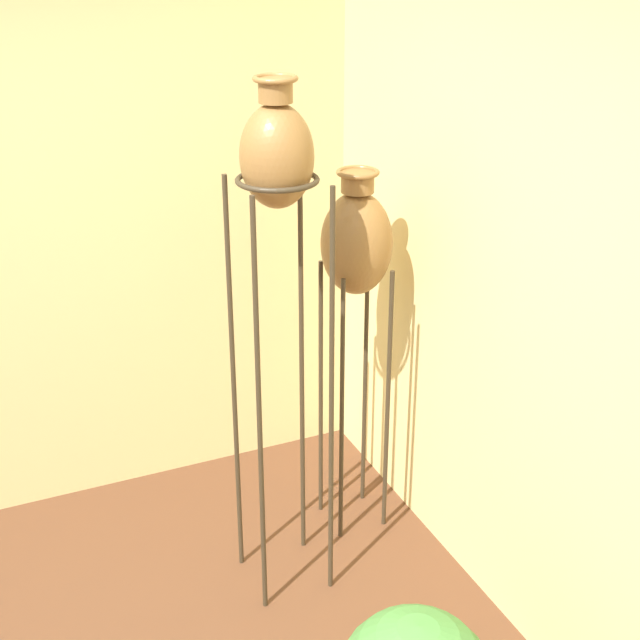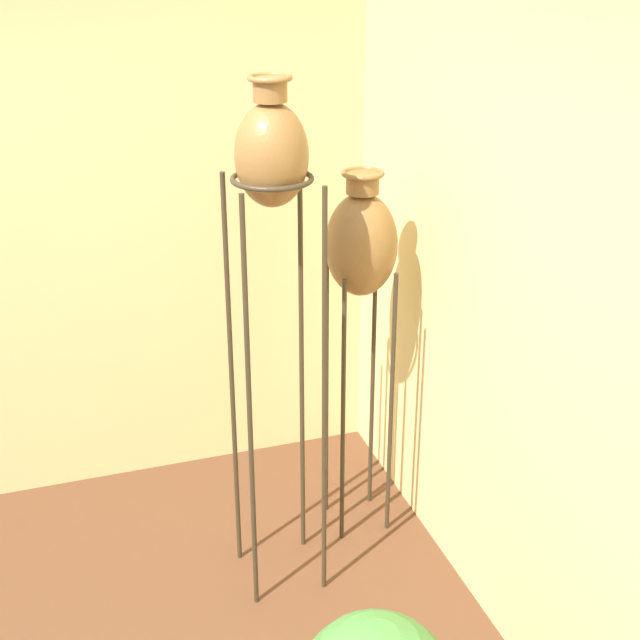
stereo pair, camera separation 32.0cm
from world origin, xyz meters
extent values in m
cube|color=beige|center=(1.82, 0.00, 1.35)|extent=(0.06, 7.57, 2.70)
cylinder|color=#382D1E|center=(0.91, 0.65, 0.88)|extent=(0.02, 0.02, 1.75)
cylinder|color=#382D1E|center=(1.21, 0.65, 0.88)|extent=(0.02, 0.02, 1.75)
cylinder|color=#382D1E|center=(0.91, 0.95, 0.88)|extent=(0.02, 0.02, 1.75)
cylinder|color=#382D1E|center=(1.21, 0.95, 0.88)|extent=(0.02, 0.02, 1.75)
torus|color=#382D1E|center=(1.06, 0.80, 1.75)|extent=(0.30, 0.30, 0.02)
ellipsoid|color=olive|center=(1.06, 0.80, 1.84)|extent=(0.26, 0.26, 0.37)
cylinder|color=olive|center=(1.06, 0.80, 2.07)|extent=(0.12, 0.12, 0.08)
torus|color=olive|center=(1.06, 0.80, 2.11)|extent=(0.16, 0.16, 0.02)
cylinder|color=#382D1E|center=(1.39, 0.94, 0.64)|extent=(0.02, 0.02, 1.27)
cylinder|color=#382D1E|center=(1.61, 0.94, 0.64)|extent=(0.02, 0.02, 1.27)
cylinder|color=#382D1E|center=(1.39, 1.17, 0.64)|extent=(0.02, 0.02, 1.27)
cylinder|color=#382D1E|center=(1.61, 1.17, 0.64)|extent=(0.02, 0.02, 1.27)
torus|color=#382D1E|center=(1.50, 1.05, 1.27)|extent=(0.23, 0.23, 0.02)
ellipsoid|color=olive|center=(1.50, 1.05, 1.37)|extent=(0.30, 0.30, 0.44)
cylinder|color=olive|center=(1.50, 1.05, 1.63)|extent=(0.14, 0.14, 0.08)
torus|color=olive|center=(1.50, 1.05, 1.67)|extent=(0.18, 0.18, 0.02)
camera|label=1|loc=(-0.05, -2.08, 2.59)|focal=50.00mm
camera|label=2|loc=(0.25, -2.19, 2.59)|focal=50.00mm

